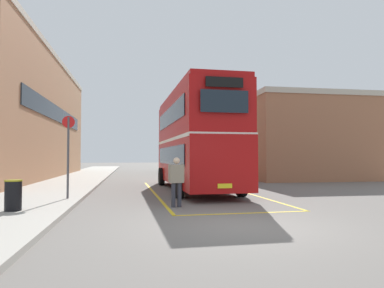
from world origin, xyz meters
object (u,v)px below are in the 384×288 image
at_px(pedestrian_boarding, 176,179).
at_px(litter_bin, 13,195).
at_px(bus_stop_sign, 68,149).
at_px(double_decker_bus, 195,139).
at_px(single_deck_bus, 188,156).

relative_size(pedestrian_boarding, litter_bin, 1.89).
distance_m(pedestrian_boarding, bus_stop_sign, 4.28).
height_order(double_decker_bus, bus_stop_sign, double_decker_bus).
xyz_separation_m(double_decker_bus, single_deck_bus, (2.75, 19.53, -0.87)).
relative_size(double_decker_bus, pedestrian_boarding, 6.36).
distance_m(double_decker_bus, litter_bin, 9.24).
bearing_deg(single_deck_bus, double_decker_bus, -98.01).
distance_m(pedestrian_boarding, litter_bin, 4.82).
bearing_deg(double_decker_bus, litter_bin, -134.52).
xyz_separation_m(double_decker_bus, litter_bin, (-6.33, -6.44, -1.94)).
xyz_separation_m(litter_bin, bus_stop_sign, (0.99, 2.72, 1.35)).
distance_m(double_decker_bus, bus_stop_sign, 6.54).
bearing_deg(bus_stop_sign, pedestrian_boarding, -26.24).
bearing_deg(pedestrian_boarding, single_deck_bus, 80.15).
relative_size(single_deck_bus, bus_stop_sign, 3.09).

